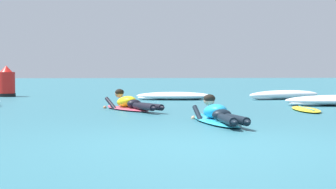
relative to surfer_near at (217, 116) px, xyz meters
The scene contains 7 objects.
ground_plane 7.34m from the surfer_near, 95.69° to the left, with size 120.00×120.00×0.00m, color #2D6B7A.
surfer_near is the anchor object (origin of this frame).
surfer_far 3.61m from the surfer_near, 112.91° to the left, with size 1.41×2.46×0.55m.
drifting_surfboard 3.87m from the surfer_near, 46.12° to the left, with size 0.82×2.10×0.16m.
whitewater_mid_left 7.98m from the surfer_near, 88.36° to the left, with size 2.57×1.28×0.25m.
whitewater_back 8.84m from the surfer_near, 63.72° to the left, with size 2.83×1.56×0.30m.
channel_marker_buoy 12.21m from the surfer_near, 117.30° to the left, with size 0.65×0.65×1.14m.
Camera 1 is at (-1.21, -6.61, 0.91)m, focal length 57.42 mm.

